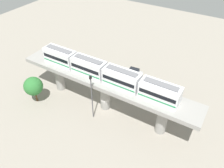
% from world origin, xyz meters
% --- Properties ---
extents(ground_plane, '(120.00, 120.00, 0.00)m').
position_xyz_m(ground_plane, '(0.00, 0.00, 0.00)').
color(ground_plane, gray).
extents(viaduct, '(5.20, 35.80, 7.10)m').
position_xyz_m(viaduct, '(0.00, 0.00, 5.58)').
color(viaduct, '#999691').
rests_on(viaduct, ground).
extents(train, '(2.64, 27.45, 3.24)m').
position_xyz_m(train, '(0.00, 0.01, 8.63)').
color(train, white).
rests_on(train, viaduct).
extents(parked_car_red, '(2.00, 4.28, 1.76)m').
position_xyz_m(parked_car_red, '(-8.41, 11.26, 0.74)').
color(parked_car_red, red).
rests_on(parked_car_red, ground).
extents(parked_car_yellow, '(2.54, 4.46, 1.76)m').
position_xyz_m(parked_car_yellow, '(-6.39, -3.31, 0.74)').
color(parked_car_yellow, yellow).
rests_on(parked_car_yellow, ground).
extents(parked_car_silver, '(2.13, 4.33, 1.76)m').
position_xyz_m(parked_car_silver, '(-12.67, -0.22, 0.74)').
color(parked_car_silver, '#B2B5BA').
rests_on(parked_car_silver, ground).
extents(tree_near_viaduct, '(3.77, 3.77, 5.80)m').
position_xyz_m(tree_near_viaduct, '(5.79, -13.16, 3.89)').
color(tree_near_viaduct, brown).
rests_on(tree_near_viaduct, ground).
extents(signal_post, '(0.44, 0.28, 9.70)m').
position_xyz_m(signal_post, '(3.40, -0.61, 5.37)').
color(signal_post, '#4C4C51').
rests_on(signal_post, ground).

